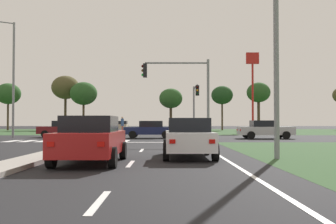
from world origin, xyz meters
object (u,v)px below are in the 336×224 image
car_beige_near (122,126)px  car_white_fifth (188,137)px  street_lamp_second (11,73)px  treeline_fourth (171,99)px  car_maroon_third (64,129)px  car_navy_second (150,129)px  street_lamp_near (281,3)px  fastfood_pole_sign (253,74)px  traffic_signal_near_right (184,85)px  traffic_signal_far_right (195,100)px  car_red_sixth (91,139)px  car_silver_fourth (265,129)px  treeline_near (8,94)px  treeline_third (84,94)px  treeline_second (66,88)px  pedestrian_at_median (122,123)px  treeline_sixth (258,93)px  treeline_fifth (222,95)px

car_beige_near → car_white_fifth: (7.90, -47.44, -0.02)m
car_beige_near → street_lamp_second: bearing=76.9°
car_white_fifth → treeline_fourth: (0.11, 53.43, 4.77)m
car_beige_near → car_maroon_third: bearing=85.5°
car_navy_second → street_lamp_near: bearing=-163.1°
fastfood_pole_sign → car_beige_near: bearing=156.0°
traffic_signal_near_right → traffic_signal_far_right: 11.55m
car_white_fifth → street_lamp_second: bearing=127.3°
car_navy_second → car_white_fifth: bearing=-173.0°
car_maroon_third → treeline_fourth: bearing=-16.9°
traffic_signal_far_right → traffic_signal_near_right: bearing=-98.4°
car_red_sixth → traffic_signal_near_right: (3.76, 13.55, 3.12)m
car_white_fifth → street_lamp_near: size_ratio=0.42×
car_silver_fourth → treeline_near: 47.23m
car_white_fifth → treeline_third: size_ratio=0.54×
street_lamp_near → treeline_second: 57.46m
traffic_signal_near_right → pedestrian_at_median: traffic_signal_near_right is taller
traffic_signal_far_right → street_lamp_second: 17.15m
car_silver_fourth → treeline_second: 44.41m
fastfood_pole_sign → treeline_second: (-29.80, 13.63, -0.76)m
street_lamp_near → treeline_fourth: 54.18m
traffic_signal_far_right → treeline_second: bearing=124.7°
car_maroon_third → car_silver_fourth: car_silver_fourth is taller
treeline_sixth → car_maroon_third: bearing=-130.9°
car_maroon_third → treeline_third: 30.99m
treeline_third → car_navy_second: bearing=-68.7°
treeline_fourth → car_beige_near: bearing=-143.2°
car_beige_near → treeline_third: 9.10m
car_red_sixth → treeline_near: treeline_near is taller
car_silver_fourth → car_white_fifth: car_white_fifth is taller
street_lamp_second → treeline_fourth: street_lamp_second is taller
car_white_fifth → treeline_near: size_ratio=0.56×
treeline_fifth → fastfood_pole_sign: bearing=-75.3°
street_lamp_second → car_maroon_third: bearing=11.6°
car_maroon_third → car_white_fifth: car_white_fifth is taller
car_red_sixth → treeline_fifth: bearing=76.8°
car_silver_fourth → car_white_fifth: (-7.42, -16.95, 0.01)m
pedestrian_at_median → treeline_third: (-8.89, 20.79, 4.90)m
car_beige_near → treeline_fourth: size_ratio=0.59×
car_navy_second → fastfood_pole_sign: 25.94m
treeline_fourth → car_maroon_third: bearing=-106.9°
car_navy_second → treeline_third: 34.87m
treeline_sixth → treeline_fourth: bearing=160.9°
treeline_third → street_lamp_second: bearing=-89.6°
car_navy_second → treeline_second: 38.63m
car_beige_near → traffic_signal_near_right: bearing=103.0°
car_maroon_third → fastfood_pole_sign: size_ratio=0.40×
car_maroon_third → treeline_second: (-8.32, 32.50, 6.64)m
car_beige_near → traffic_signal_near_right: size_ratio=0.76×
car_beige_near → treeline_fifth: size_ratio=0.58×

